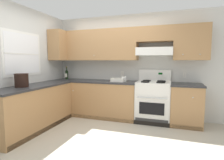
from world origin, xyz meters
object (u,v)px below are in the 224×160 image
stove (153,101)px  bowl (118,80)px  paper_towel_roll (124,79)px  bucket (22,80)px  wine_bottle (67,74)px

stove → bowl: size_ratio=3.76×
paper_towel_roll → bucket: bearing=-137.1°
stove → wine_bottle: size_ratio=3.45×
paper_towel_roll → wine_bottle: bearing=178.4°
stove → bucket: 2.81m
stove → bucket: stove is taller
bowl → bucket: (-1.48, -1.46, 0.11)m
wine_bottle → paper_towel_roll: bearing=-1.6°
bucket → paper_towel_roll: size_ratio=2.13×
stove → paper_towel_roll: size_ratio=9.83×
bowl → wine_bottle: bearing=176.6°
wine_bottle → bucket: 1.54m
wine_bottle → bowl: size_ratio=1.09×
wine_bottle → paper_towel_roll: wine_bottle is taller
wine_bottle → bowl: wine_bottle is taller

